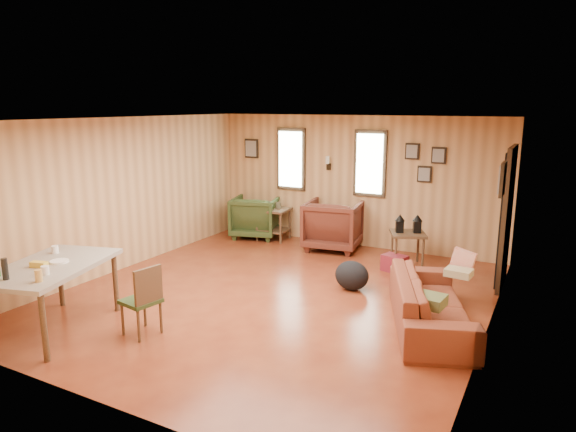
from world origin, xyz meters
name	(u,v)px	position (x,y,z in m)	size (l,w,h in m)	color
room	(295,208)	(0.17, 0.27, 1.21)	(5.54, 6.04, 2.44)	brown
sofa	(431,294)	(2.12, 0.00, 0.40)	(2.05, 0.60, 0.80)	brown
recliner_brown	(333,223)	(-0.21, 2.54, 0.49)	(0.96, 0.89, 0.98)	#542419
recliner_green	(256,215)	(-1.91, 2.62, 0.45)	(0.87, 0.81, 0.89)	#30401D
end_table	(273,218)	(-1.50, 2.60, 0.43)	(0.64, 0.59, 0.76)	brown
side_table	(408,231)	(1.25, 2.20, 0.58)	(0.71, 0.71, 0.86)	brown
cooler	(395,263)	(1.16, 1.82, 0.13)	(0.43, 0.36, 0.26)	maroon
backpack	(352,275)	(0.86, 0.72, 0.21)	(0.50, 0.39, 0.42)	black
sofa_pillows	(445,282)	(2.24, 0.24, 0.50)	(0.52, 1.66, 0.34)	#515B33
dining_table	(49,271)	(-1.72, -2.19, 0.73)	(1.33, 1.77, 1.03)	gray
dining_chair	(144,297)	(-0.68, -1.78, 0.46)	(0.44, 0.44, 0.83)	#30401D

